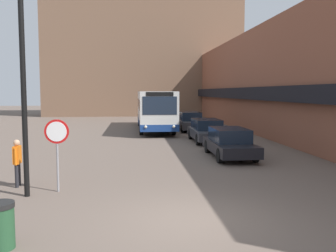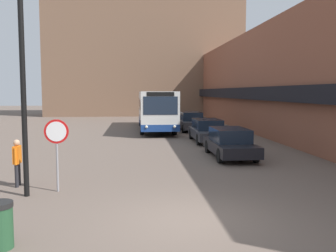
# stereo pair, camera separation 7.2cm
# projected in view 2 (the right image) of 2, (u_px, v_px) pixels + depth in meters

# --- Properties ---
(ground_plane) EXTENTS (160.00, 160.00, 0.00)m
(ground_plane) POSITION_uv_depth(u_px,v_px,m) (191.00, 219.00, 9.26)
(ground_plane) COLOR #66564C
(building_row_right) EXTENTS (5.50, 60.00, 7.92)m
(building_row_right) POSITION_uv_depth(u_px,v_px,m) (261.00, 83.00, 33.59)
(building_row_right) COLOR brown
(building_row_right) RESTS_ON ground_plane
(building_backdrop_far) EXTENTS (26.00, 8.00, 18.87)m
(building_backdrop_far) POSITION_uv_depth(u_px,v_px,m) (144.00, 46.00, 51.33)
(building_backdrop_far) COLOR brown
(building_backdrop_far) RESTS_ON ground_plane
(city_bus) EXTENTS (2.69, 12.19, 3.19)m
(city_bus) POSITION_uv_depth(u_px,v_px,m) (156.00, 109.00, 31.20)
(city_bus) COLOR silver
(city_bus) RESTS_ON ground_plane
(parked_car_front) EXTENTS (1.83, 4.53, 1.41)m
(parked_car_front) POSITION_uv_depth(u_px,v_px,m) (230.00, 143.00, 18.05)
(parked_car_front) COLOR black
(parked_car_front) RESTS_ON ground_plane
(parked_car_middle) EXTENTS (1.85, 4.72, 1.43)m
(parked_car_middle) POSITION_uv_depth(u_px,v_px,m) (207.00, 130.00, 23.69)
(parked_car_middle) COLOR #38383D
(parked_car_middle) RESTS_ON ground_plane
(parked_car_back) EXTENTS (1.84, 4.79, 1.53)m
(parked_car_back) POSITION_uv_depth(u_px,v_px,m) (191.00, 121.00, 30.63)
(parked_car_back) COLOR #38383D
(parked_car_back) RESTS_ON ground_plane
(stop_sign) EXTENTS (0.76, 0.08, 2.30)m
(stop_sign) POSITION_uv_depth(u_px,v_px,m) (57.00, 139.00, 11.71)
(stop_sign) COLOR gray
(stop_sign) RESTS_ON ground_plane
(street_lamp) EXTENTS (1.46, 0.36, 6.38)m
(street_lamp) POSITION_uv_depth(u_px,v_px,m) (32.00, 65.00, 11.02)
(street_lamp) COLOR black
(street_lamp) RESTS_ON ground_plane
(pedestrian) EXTENTS (0.21, 0.51, 1.58)m
(pedestrian) POSITION_uv_depth(u_px,v_px,m) (17.00, 158.00, 12.43)
(pedestrian) COLOR #232328
(pedestrian) RESTS_ON ground_plane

